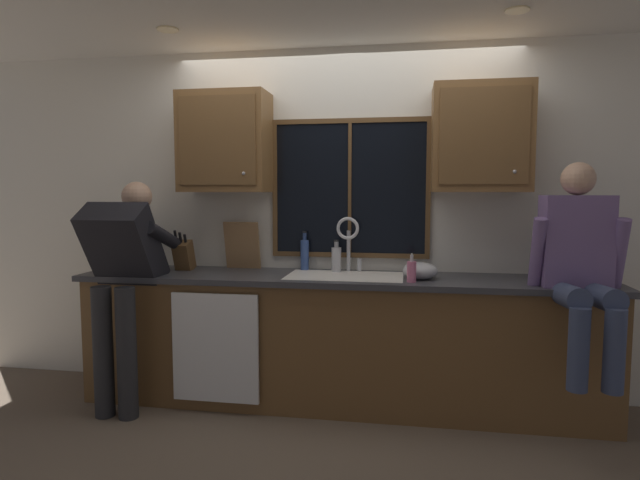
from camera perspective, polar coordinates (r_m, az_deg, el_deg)
The scene contains 24 objects.
back_wall at distance 3.97m, azimuth 2.71°, elevation 1.98°, with size 5.99×0.12×2.55m, color silver.
ceiling_downlight_left at distance 3.77m, azimuth -16.23°, elevation 21.12°, with size 0.14×0.14×0.01m, color #FFEAB2.
ceiling_downlight_right at distance 3.49m, azimuth 20.66°, elevation 22.33°, with size 0.14×0.14×0.01m, color #FFEAB2.
window_glass at distance 3.89m, azimuth 3.28°, elevation 5.60°, with size 1.10×0.02×0.95m, color black.
window_frame_top at distance 3.91m, azimuth 3.30°, elevation 12.83°, with size 1.17×0.02×0.04m, color brown.
window_frame_bottom at distance 3.91m, azimuth 3.22°, elevation -1.64°, with size 1.17×0.02×0.04m, color brown.
window_frame_left at distance 3.98m, azimuth -4.92°, elevation 5.58°, with size 0.04×0.02×0.95m, color brown.
window_frame_right at distance 3.86m, azimuth 11.71°, elevation 5.50°, with size 0.04×0.02×0.95m, color brown.
window_mullion_center at distance 3.88m, azimuth 3.26°, elevation 5.60°, with size 0.02×0.02×0.95m, color brown.
lower_cabinet_run at distance 3.77m, azimuth 2.01°, elevation -11.11°, with size 3.59×0.58×0.88m, color brown.
countertop at distance 3.64m, azimuth 1.99°, elevation -4.24°, with size 3.65×0.62×0.04m, color #38383D.
dishwasher_front at distance 3.65m, azimuth -11.33°, elevation -11.44°, with size 0.60×0.02×0.74m, color white.
upper_cabinet_left at distance 3.95m, azimuth -10.29°, elevation 10.39°, with size 0.64×0.36×0.72m.
upper_cabinet_right at distance 3.75m, azimuth 17.07°, elevation 10.52°, with size 0.64×0.36×0.72m.
sink at distance 3.66m, azimuth 2.72°, elevation -5.43°, with size 0.80×0.46×0.21m.
faucet at distance 3.79m, azimuth 3.18°, elevation 0.29°, with size 0.18×0.09×0.40m.
person_standing at distance 3.81m, azimuth -20.60°, elevation -3.17°, with size 0.53×0.68×1.57m.
person_sitting_on_counter at distance 3.48m, azimuth 26.43°, elevation -1.85°, with size 0.54×0.60×1.26m.
knife_block at distance 4.02m, azimuth -14.59°, elevation -1.65°, with size 0.12×0.18×0.32m.
cutting_board at distance 4.00m, azimuth -8.46°, elevation -0.59°, with size 0.27×0.02×0.36m, color #997047.
mixing_bowl at distance 3.58m, azimuth 10.82°, elevation -3.32°, with size 0.23×0.23×0.12m, color #B7B7BC.
soap_dispenser at distance 3.43m, azimuth 9.92°, elevation -3.36°, with size 0.06×0.07×0.19m.
bottle_green_glass at distance 3.81m, azimuth 1.79°, elevation -2.06°, with size 0.07×0.07×0.23m.
bottle_tall_clear at distance 3.91m, azimuth -1.68°, elevation -1.52°, with size 0.06×0.06×0.29m.
Camera 1 is at (0.47, -3.87, 1.50)m, focal length 29.42 mm.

